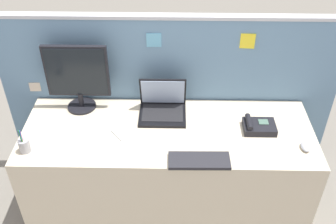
{
  "coord_description": "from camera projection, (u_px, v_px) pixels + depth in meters",
  "views": [
    {
      "loc": [
        0.04,
        -2.07,
        2.46
      ],
      "look_at": [
        0.0,
        0.05,
        0.84
      ],
      "focal_mm": 42.57,
      "sensor_mm": 36.0,
      "label": 1
    }
  ],
  "objects": [
    {
      "name": "ground_plane",
      "position": [
        168.0,
        200.0,
        3.14
      ],
      "size": [
        10.0,
        10.0,
        0.0
      ],
      "primitive_type": "plane",
      "color": "slate"
    },
    {
      "name": "desk",
      "position": [
        168.0,
        168.0,
        2.93
      ],
      "size": [
        1.99,
        0.72,
        0.72
      ],
      "primitive_type": "cube",
      "color": "beige",
      "rests_on": "ground_plane"
    },
    {
      "name": "cubicle_divider",
      "position": [
        169.0,
        99.0,
        3.04
      ],
      "size": [
        2.48,
        0.08,
        1.38
      ],
      "color": "#6084A3",
      "rests_on": "ground_plane"
    },
    {
      "name": "desktop_monitor",
      "position": [
        77.0,
        75.0,
        2.76
      ],
      "size": [
        0.44,
        0.2,
        0.5
      ],
      "color": "black",
      "rests_on": "desk"
    },
    {
      "name": "laptop",
      "position": [
        163.0,
        105.0,
        2.83
      ],
      "size": [
        0.33,
        0.28,
        0.26
      ],
      "color": "black",
      "rests_on": "desk"
    },
    {
      "name": "desk_phone",
      "position": [
        258.0,
        126.0,
        2.7
      ],
      "size": [
        0.22,
        0.16,
        0.08
      ],
      "color": "black",
      "rests_on": "desk"
    },
    {
      "name": "keyboard_main",
      "position": [
        199.0,
        161.0,
        2.46
      ],
      "size": [
        0.38,
        0.15,
        0.02
      ],
      "primitive_type": "cube",
      "rotation": [
        0.0,
        0.0,
        0.01
      ],
      "color": "#232328",
      "rests_on": "desk"
    },
    {
      "name": "computer_mouse_right_hand",
      "position": [
        305.0,
        147.0,
        2.56
      ],
      "size": [
        0.06,
        0.1,
        0.03
      ],
      "primitive_type": "ellipsoid",
      "rotation": [
        0.0,
        0.0,
        -0.02
      ],
      "color": "#9EA0A8",
      "rests_on": "desk"
    },
    {
      "name": "pen_cup",
      "position": [
        24.0,
        145.0,
        2.52
      ],
      "size": [
        0.07,
        0.07,
        0.18
      ],
      "color": "#99999E",
      "rests_on": "desk"
    },
    {
      "name": "cell_phone_white_slab",
      "position": [
        120.0,
        134.0,
        2.68
      ],
      "size": [
        0.14,
        0.15,
        0.01
      ],
      "primitive_type": "cube",
      "rotation": [
        0.0,
        0.0,
        0.67
      ],
      "color": "silver",
      "rests_on": "desk"
    }
  ]
}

